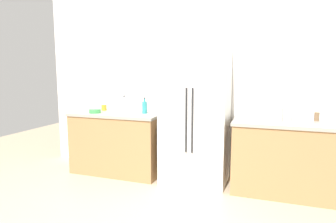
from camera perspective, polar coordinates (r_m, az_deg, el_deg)
The scene contains 12 objects.
ground_plane at distance 3.16m, azimuth -3.53°, elevation -21.19°, with size 9.72×9.72×0.00m, color tan.
kitchen_back_panel at distance 4.33m, azimuth 4.89°, elevation 6.55°, with size 4.86×0.10×2.87m, color silver.
counter_left at distance 4.50m, azimuth -9.75°, elevation -6.01°, with size 1.37×0.68×0.92m.
counter_right at distance 3.97m, azimuth 22.20°, elevation -8.39°, with size 1.31×0.68×0.92m.
refrigerator at distance 3.97m, azimuth 5.44°, elevation -1.02°, with size 0.88×0.66×1.84m.
toaster at distance 3.95m, azimuth 25.03°, elevation -0.24°, with size 0.24×0.17×0.21m, color silver.
rice_cooker at distance 3.86m, azimuth 19.81°, elevation 0.26°, with size 0.27×0.27×0.29m.
bottle_a at distance 4.43m, azimuth -8.61°, elevation 1.18°, with size 0.08×0.08×0.25m.
bottle_b at distance 4.26m, azimuth -4.64°, elevation 0.85°, with size 0.07×0.07×0.24m.
cup_a at distance 4.08m, azimuth 27.09°, elevation -0.87°, with size 0.09×0.09×0.11m, color brown.
cup_b at distance 4.69m, azimuth -12.52°, elevation 0.74°, with size 0.08×0.08×0.09m, color orange.
bowl_a at distance 4.44m, azimuth -14.21°, elevation 0.08°, with size 0.17×0.17×0.06m, color green.
Camera 1 is at (1.08, -2.54, 1.53)m, focal length 30.88 mm.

